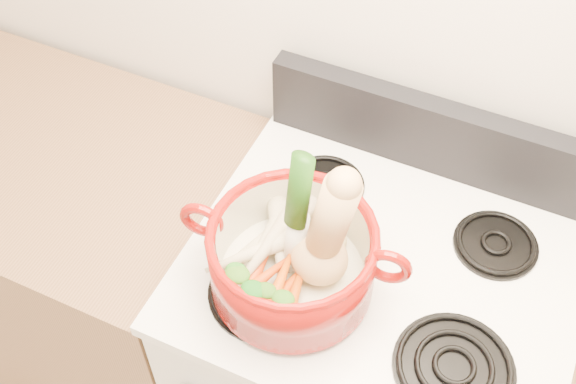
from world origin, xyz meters
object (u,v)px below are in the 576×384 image
at_px(dutch_oven, 292,259).
at_px(squash, 321,229).
at_px(stove_body, 365,373).
at_px(leek, 296,215).

distance_m(dutch_oven, squash, 0.11).
height_order(stove_body, leek, leek).
height_order(dutch_oven, leek, leek).
relative_size(dutch_oven, squash, 1.11).
bearing_deg(squash, leek, -176.87).
distance_m(dutch_oven, leek, 0.10).
relative_size(stove_body, leek, 3.15).
bearing_deg(dutch_oven, leek, 93.94).
xyz_separation_m(dutch_oven, squash, (0.05, 0.02, 0.10)).
bearing_deg(stove_body, dutch_oven, -140.18).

